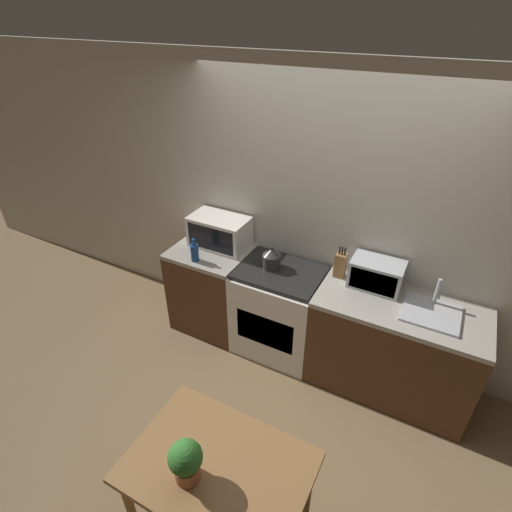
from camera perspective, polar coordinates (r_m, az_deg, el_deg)
The scene contains 13 objects.
ground_plane at distance 3.59m, azimuth 2.45°, elevation -21.33°, with size 16.00×16.00×0.00m, color brown.
wall_back at distance 3.51m, azimuth 10.54°, elevation 4.85°, with size 10.00×0.06×2.60m.
counter_left_run at distance 4.08m, azimuth -6.19°, elevation -4.52°, with size 0.72×0.62×0.90m.
counter_right_run at distance 3.62m, azimuth 18.80°, elevation -12.26°, with size 1.31×0.62×0.90m.
stove_range at distance 3.80m, azimuth 3.31°, elevation -7.73°, with size 0.77×0.62×0.90m.
kettle at distance 3.51m, azimuth 2.23°, elevation -0.33°, with size 0.16×0.16×0.21m.
microwave at distance 3.82m, azimuth -5.24°, elevation 3.48°, with size 0.56×0.33×0.30m.
bottle at distance 3.65m, azimuth -8.77°, elevation 0.54°, with size 0.08×0.08×0.22m.
knife_block at distance 3.46m, azimuth 11.97°, elevation -1.25°, with size 0.09×0.08×0.29m.
toaster_oven at distance 3.40m, azimuth 16.82°, elevation -2.51°, with size 0.42×0.26×0.24m.
sink_basin at distance 3.32m, azimuth 23.77°, elevation -7.33°, with size 0.42×0.38×0.24m.
dining_table at distance 2.55m, azimuth -5.36°, elevation -28.67°, with size 1.00×0.70×0.76m.
potted_plant at distance 2.33m, azimuth -9.90°, elevation -26.89°, with size 0.18×0.18×0.27m.
Camera 1 is at (0.86, -1.94, 2.89)m, focal length 28.00 mm.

